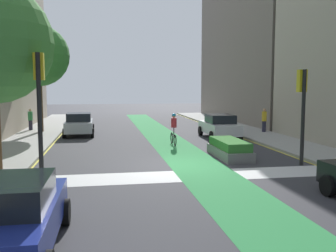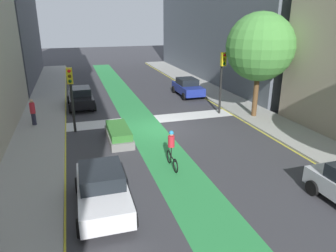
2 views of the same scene
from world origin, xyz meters
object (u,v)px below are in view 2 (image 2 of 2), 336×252
Objects in this scene: traffic_signal_near_left at (222,72)px; car_black_right_near at (81,97)px; pedestrian_sidewalk_right_a at (33,112)px; traffic_signal_near_right at (71,88)px; car_blue_left_near at (188,87)px; car_white_right_far at (102,189)px; cyclist_in_lane at (172,148)px; street_tree_near at (260,47)px; median_planter at (119,134)px.

car_black_right_near is at bearing -26.57° from traffic_signal_near_left.
pedestrian_sidewalk_right_a is (3.17, 4.07, 0.23)m from car_black_right_near.
car_blue_left_near is (-10.23, -7.11, -2.07)m from traffic_signal_near_right.
car_black_right_near is at bearing -89.19° from car_white_right_far.
street_tree_near reaches higher than cyclist_in_lane.
street_tree_near is 11.16m from median_planter.
car_black_right_near is at bearing -95.93° from traffic_signal_near_right.
median_planter is at bearing 50.06° from car_blue_left_near.
car_white_right_far is at bearing 76.43° from median_planter.
traffic_signal_near_right is 9.13m from car_white_right_far.
car_blue_left_near is 18.52m from car_white_right_far.
pedestrian_sidewalk_right_a reaches higher than cyclist_in_lane.
car_blue_left_near is 2.27× the size of cyclist_in_lane.
traffic_signal_near_left is 3.08m from street_tree_near.
median_planter is (1.94, -4.17, -0.57)m from cyclist_in_lane.
car_blue_left_near reaches higher than median_planter.
car_blue_left_near is at bearing -120.49° from car_white_right_far.
traffic_signal_near_left reaches higher than traffic_signal_near_right.
pedestrian_sidewalk_right_a is (13.11, -0.90, -2.14)m from traffic_signal_near_left.
traffic_signal_near_right is 0.90× the size of traffic_signal_near_left.
pedestrian_sidewalk_right_a is 0.52× the size of median_planter.
car_white_right_far is at bearing 107.45° from pedestrian_sidewalk_right_a.
median_planter is (-1.61, -6.66, -0.40)m from car_white_right_far.
car_black_right_near is 5.17m from pedestrian_sidewalk_right_a.
pedestrian_sidewalk_right_a is (3.38, -10.76, 0.23)m from car_white_right_far.
traffic_signal_near_right reaches higher than car_black_right_near.
car_blue_left_near is 2.43× the size of pedestrian_sidewalk_right_a.
pedestrian_sidewalk_right_a is at bearing -9.37° from street_tree_near.
street_tree_near is (-2.25, 7.68, 4.19)m from car_blue_left_near.
car_black_right_near is 1.01× the size of car_white_right_far.
car_white_right_far is (9.73, 9.86, -2.37)m from traffic_signal_near_left.
car_white_right_far is at bearing 95.36° from traffic_signal_near_right.
traffic_signal_near_left is 1.08× the size of car_white_right_far.
traffic_signal_near_right is at bearing 5.44° from traffic_signal_near_left.
median_planter is at bearing 21.53° from traffic_signal_near_left.
street_tree_near is at bearing -144.60° from car_white_right_far.
car_white_right_far is at bearing 45.39° from traffic_signal_near_left.
car_black_right_near is 14.83m from car_white_right_far.
traffic_signal_near_left is (-10.56, -1.00, 0.30)m from traffic_signal_near_right.
traffic_signal_near_right is 3.67m from pedestrian_sidewalk_right_a.
traffic_signal_near_right is 7.95m from cyclist_in_lane.
traffic_signal_near_right reaches higher than cyclist_in_lane.
car_black_right_near is 2.46× the size of pedestrian_sidewalk_right_a.
median_planter is (10.04, 1.62, -4.59)m from street_tree_near.
car_white_right_far is 1.26× the size of median_planter.
car_white_right_far is 0.59× the size of street_tree_near.
traffic_signal_near_right is 0.97× the size of car_blue_left_near.
traffic_signal_near_right is at bearing 84.07° from car_black_right_near.
traffic_signal_near_left is 13.31m from pedestrian_sidewalk_right_a.
car_blue_left_near is at bearing -157.84° from pedestrian_sidewalk_right_a.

